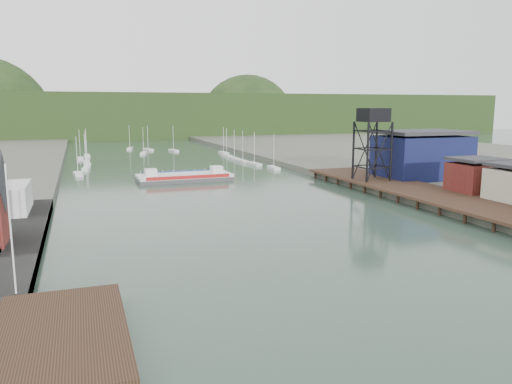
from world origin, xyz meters
TOP-DOWN VIEW (x-y plane):
  - ground at (0.00, 0.00)m, footprint 600.00×600.00m
  - east_land at (92.00, 80.00)m, footprint 120.00×400.00m
  - west_stage at (-29.00, 0.00)m, footprint 10.00×18.00m
  - east_pier at (37.00, 45.00)m, footprint 14.00×70.00m
  - flagpole at (-33.00, 10.00)m, footprint 0.16×0.16m
  - lift_tower at (35.00, 58.00)m, footprint 6.50×6.50m
  - blue_shed at (50.00, 60.00)m, footprint 20.50×14.50m
  - marina_sailboats at (0.08, 138.46)m, footprint 57.71×92.65m
  - distant_hills at (-3.98, 301.35)m, footprint 500.00×120.00m
  - chain_ferry at (-2.15, 85.11)m, footprint 23.59×10.05m

SIDE VIEW (x-z plane):
  - ground at x=0.00m, z-range 0.00..0.00m
  - east_land at x=92.00m, z-range -1.60..1.60m
  - marina_sailboats at x=0.08m, z-range -0.10..0.80m
  - west_stage at x=-29.00m, z-range 0.00..1.80m
  - chain_ferry at x=-2.15m, z-range -0.72..2.65m
  - east_pier at x=37.00m, z-range 0.67..3.12m
  - blue_shed at x=50.00m, z-range 1.41..12.71m
  - flagpole at x=-33.00m, z-range 1.60..13.60m
  - distant_hills at x=-3.98m, z-range -29.62..50.38m
  - lift_tower at x=35.00m, z-range 7.65..23.65m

